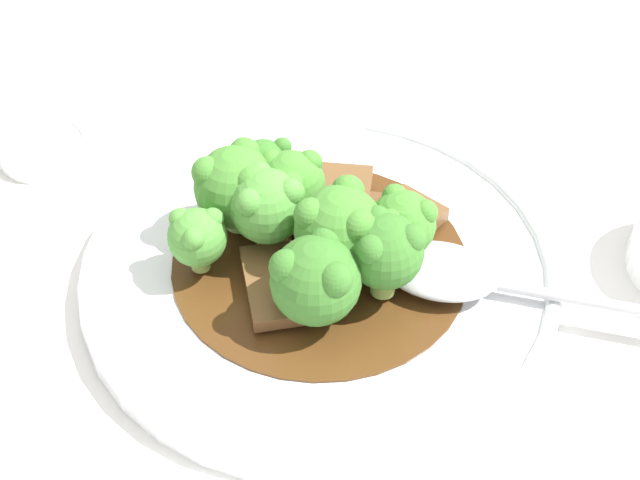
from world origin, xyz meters
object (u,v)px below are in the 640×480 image
beef_strip_1 (351,215)px  beef_strip_3 (398,224)px  broccoli_floret_1 (291,183)px  broccoli_floret_7 (263,164)px  broccoli_floret_3 (402,223)px  beef_strip_0 (323,185)px  main_plate (320,267)px  broccoli_floret_5 (316,279)px  sauce_dish (44,147)px  broccoli_floret_4 (197,237)px  serving_spoon (462,275)px  broccoli_floret_8 (236,185)px  broccoli_floret_0 (385,250)px  beef_strip_2 (273,285)px  broccoli_floret_6 (267,205)px  broccoli_floret_2 (339,228)px

beef_strip_1 → beef_strip_3: size_ratio=0.86×
broccoli_floret_1 → broccoli_floret_7: bearing=15.0°
beef_strip_3 → broccoli_floret_3: size_ratio=1.31×
beef_strip_1 → broccoli_floret_7: broccoli_floret_7 is taller
beef_strip_0 → broccoli_floret_7: (0.01, 0.04, 0.02)m
beef_strip_0 → beef_strip_3: bearing=-146.0°
main_plate → broccoli_floret_5: bearing=156.7°
broccoli_floret_5 → sauce_dish: broccoli_floret_5 is taller
main_plate → broccoli_floret_4: 0.08m
main_plate → beef_strip_1: (0.02, -0.03, 0.02)m
serving_spoon → broccoli_floret_1: bearing=42.0°
main_plate → beef_strip_1: bearing=-52.4°
serving_spoon → broccoli_floret_4: bearing=65.1°
main_plate → broccoli_floret_8: broccoli_floret_8 is taller
beef_strip_1 → broccoli_floret_0: (-0.06, 0.00, 0.03)m
beef_strip_2 → sauce_dish: 0.23m
broccoli_floret_8 → serving_spoon: (-0.09, -0.11, -0.03)m
broccoli_floret_1 → beef_strip_3: bearing=-117.2°
broccoli_floret_1 → sauce_dish: 0.21m
broccoli_floret_0 → broccoli_floret_7: bearing=20.0°
sauce_dish → beef_strip_1: bearing=-133.0°
beef_strip_2 → beef_strip_3: same height
broccoli_floret_0 → broccoli_floret_5: size_ratio=1.03×
beef_strip_1 → beef_strip_2: bearing=120.4°
beef_strip_3 → broccoli_floret_0: bearing=146.5°
broccoli_floret_1 → sauce_dish: (0.15, 0.14, -0.04)m
broccoli_floret_1 → broccoli_floret_6: size_ratio=0.93×
broccoli_floret_1 → broccoli_floret_4: 0.07m
beef_strip_2 → broccoli_floret_5: broccoli_floret_5 is taller
broccoli_floret_4 → broccoli_floret_1: bearing=-73.4°
beef_strip_0 → broccoli_floret_6: size_ratio=1.25×
main_plate → broccoli_floret_1: size_ratio=5.65×
beef_strip_2 → broccoli_floret_6: (0.04, -0.01, 0.03)m
beef_strip_2 → serving_spoon: bearing=-107.2°
broccoli_floret_3 → broccoli_floret_4: 0.12m
broccoli_floret_6 → broccoli_floret_7: size_ratio=1.36×
beef_strip_2 → broccoli_floret_5: bearing=-146.2°
broccoli_floret_4 → broccoli_floret_6: (0.00, -0.04, 0.01)m
broccoli_floret_6 → sauce_dish: bearing=35.9°
broccoli_floret_2 → broccoli_floret_5: (-0.03, 0.02, -0.01)m
broccoli_floret_3 → broccoli_floret_6: (0.04, 0.07, 0.00)m
beef_strip_3 → sauce_dish: size_ratio=1.03×
broccoli_floret_0 → beef_strip_3: bearing=-33.5°
beef_strip_2 → broccoli_floret_6: size_ratio=1.17×
broccoli_floret_5 → broccoli_floret_8: (0.09, 0.02, 0.00)m
beef_strip_3 → broccoli_floret_2: 0.06m
main_plate → serving_spoon: bearing=-124.3°
broccoli_floret_0 → broccoli_floret_8: 0.11m
beef_strip_0 → broccoli_floret_0: broccoli_floret_0 is taller
broccoli_floret_0 → broccoli_floret_4: size_ratio=1.30×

